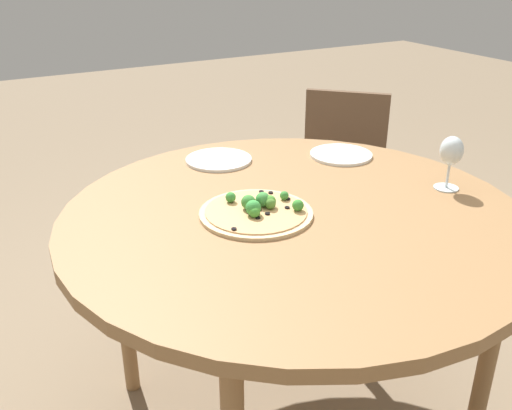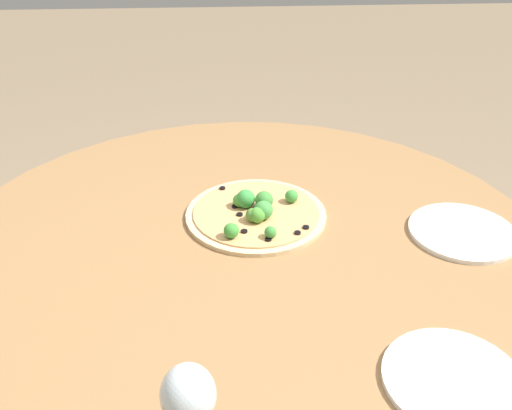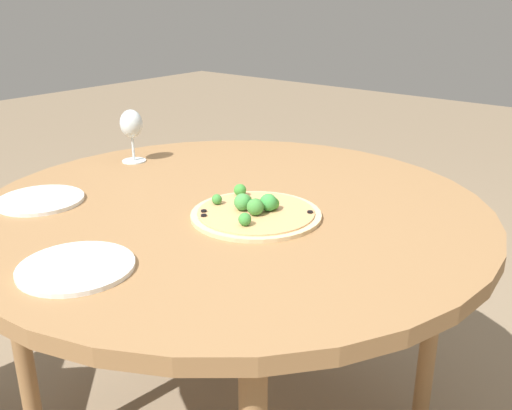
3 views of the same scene
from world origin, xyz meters
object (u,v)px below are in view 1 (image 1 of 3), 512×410
at_px(plate_near, 341,155).
at_px(pizza, 257,210).
at_px(chair, 340,178).
at_px(wine_glass, 451,153).
at_px(plate_far, 219,160).

bearing_deg(plate_near, pizza, -61.09).
distance_m(chair, pizza, 1.13).
xyz_separation_m(pizza, wine_glass, (0.12, 0.59, 0.10)).
bearing_deg(wine_glass, plate_near, -165.12).
bearing_deg(chair, plate_near, -83.37).
bearing_deg(chair, plate_far, -115.34).
xyz_separation_m(wine_glass, plate_far, (-0.55, -0.50, -0.11)).
xyz_separation_m(pizza, plate_far, (-0.43, 0.09, -0.01)).
height_order(chair, pizza, chair).
distance_m(chair, plate_far, 0.84).
xyz_separation_m(chair, wine_glass, (0.82, -0.23, 0.42)).
bearing_deg(chair, pizza, -94.94).
bearing_deg(wine_glass, plate_far, -137.95).
bearing_deg(pizza, plate_near, 118.91).
distance_m(wine_glass, plate_far, 0.76).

